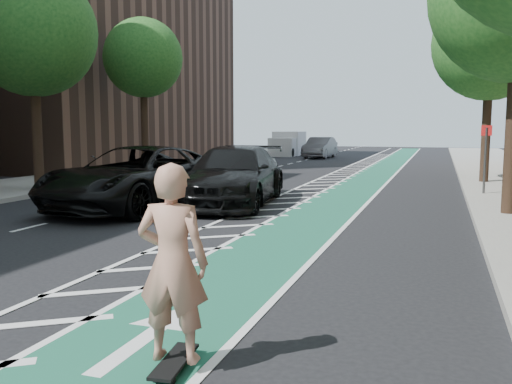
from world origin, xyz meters
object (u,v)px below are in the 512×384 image
at_px(skateboarder, 173,263).
at_px(suv_near, 137,177).
at_px(suv_far, 233,176).
at_px(barrel_a, 148,192).

height_order(skateboarder, suv_near, skateboarder).
height_order(suv_near, suv_far, suv_near).
xyz_separation_m(skateboarder, barrel_a, (-5.90, 9.70, -0.65)).
bearing_deg(suv_near, barrel_a, 56.34).
bearing_deg(suv_far, skateboarder, -78.84).
relative_size(suv_far, barrel_a, 6.47).
bearing_deg(skateboarder, suv_far, -79.04).
xyz_separation_m(suv_far, barrel_a, (-2.20, -1.46, -0.45)).
relative_size(suv_near, suv_far, 1.07).
distance_m(suv_far, barrel_a, 2.68).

